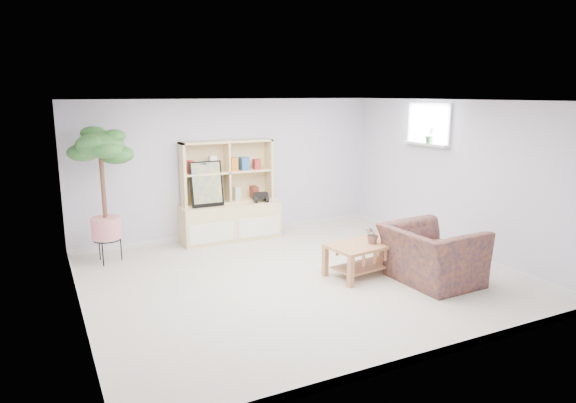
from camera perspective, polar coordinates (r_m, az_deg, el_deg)
name	(u,v)px	position (r m, az deg, el deg)	size (l,w,h in m)	color
floor	(297,279)	(7.10, 0.98, -8.60)	(5.50, 5.00, 0.01)	#B9B2A4
ceiling	(297,101)	(6.65, 1.05, 11.15)	(5.50, 5.00, 0.01)	white
walls	(297,193)	(6.77, 1.02, 0.95)	(5.51, 5.01, 2.40)	silver
baseboard	(297,276)	(7.08, 0.98, -8.22)	(5.50, 5.00, 0.10)	silver
window	(429,124)	(8.73, 15.42, 8.29)	(0.10, 0.98, 0.68)	#CCE3FF
window_sill	(425,144)	(8.71, 15.00, 6.19)	(0.14, 1.00, 0.04)	silver
storage_unit	(230,191)	(8.81, -6.49, 1.14)	(1.71, 0.58, 1.71)	#DAB681
poster	(207,184)	(8.60, -9.04, 1.93)	(0.55, 0.13, 0.76)	gold
toy_truck	(261,197)	(8.92, -3.06, 0.56)	(0.35, 0.24, 0.19)	black
coffee_table	(366,258)	(7.30, 8.67, -6.27)	(1.11, 0.60, 0.45)	#B4774E
table_plant	(373,234)	(7.20, 9.44, -3.56)	(0.24, 0.21, 0.27)	#207132
floor_tree	(104,196)	(7.98, -19.79, 0.57)	(0.75, 0.75, 2.03)	#286527
armchair	(432,251)	(7.13, 15.67, -5.30)	(1.17, 1.02, 0.87)	#0E1636
sill_plant	(430,135)	(8.63, 15.46, 7.12)	(0.14, 0.12, 0.26)	#286527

